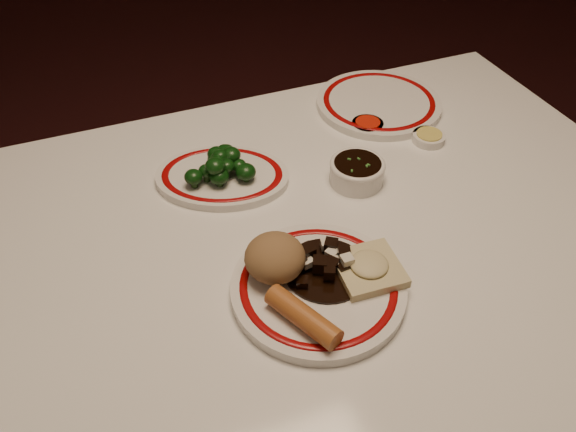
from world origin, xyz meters
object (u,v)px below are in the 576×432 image
at_px(dining_table, 330,268).
at_px(broccoli_pile, 222,164).
at_px(fried_wonton, 369,268).
at_px(main_plate, 318,288).
at_px(stirfry_heap, 325,265).
at_px(broccoli_plate, 222,176).
at_px(rice_mound, 275,258).
at_px(spring_roll, 303,316).
at_px(soy_bowl, 357,172).

relative_size(dining_table, broccoli_pile, 9.70).
bearing_deg(fried_wonton, main_plate, 175.51).
height_order(fried_wonton, stirfry_heap, stirfry_heap).
xyz_separation_m(fried_wonton, broccoli_plate, (-0.13, 0.31, -0.02)).
bearing_deg(main_plate, rice_mound, 138.76).
bearing_deg(broccoli_pile, fried_wonton, -66.46).
distance_m(broccoli_plate, broccoli_pile, 0.03).
bearing_deg(rice_mound, spring_roll, -88.67).
xyz_separation_m(dining_table, broccoli_pile, (-0.13, 0.19, 0.13)).
bearing_deg(soy_bowl, stirfry_heap, -128.30).
height_order(rice_mound, stirfry_heap, rice_mound).
bearing_deg(soy_bowl, spring_roll, -128.99).
bearing_deg(broccoli_plate, stirfry_heap, -74.94).
distance_m(spring_roll, broccoli_plate, 0.36).
distance_m(stirfry_heap, soy_bowl, 0.24).
distance_m(main_plate, soy_bowl, 0.27).
bearing_deg(broccoli_plate, soy_bowl, -22.21).
height_order(spring_roll, fried_wonton, spring_roll).
xyz_separation_m(main_plate, stirfry_heap, (0.02, 0.02, 0.02)).
bearing_deg(rice_mound, dining_table, 27.33).
bearing_deg(dining_table, stirfry_heap, -122.96).
bearing_deg(stirfry_heap, broccoli_pile, 105.23).
bearing_deg(broccoli_pile, spring_roll, -88.87).
distance_m(fried_wonton, stirfry_heap, 0.06).
distance_m(spring_roll, fried_wonton, 0.14).
relative_size(spring_roll, soy_bowl, 1.20).
bearing_deg(main_plate, fried_wonton, -4.49).
height_order(stirfry_heap, broccoli_pile, broccoli_pile).
bearing_deg(spring_roll, soy_bowl, 25.82).
height_order(spring_roll, soy_bowl, spring_roll).
distance_m(main_plate, stirfry_heap, 0.04).
relative_size(main_plate, stirfry_heap, 2.45).
bearing_deg(rice_mound, fried_wonton, -21.38).
distance_m(rice_mound, soy_bowl, 0.28).
height_order(main_plate, stirfry_heap, stirfry_heap).
bearing_deg(broccoli_plate, spring_roll, -88.85).
bearing_deg(rice_mound, soy_bowl, 37.38).
xyz_separation_m(dining_table, main_plate, (-0.08, -0.11, 0.10)).
relative_size(rice_mound, broccoli_plate, 0.31).
height_order(spring_roll, stirfry_heap, same).
bearing_deg(dining_table, rice_mound, -152.67).
height_order(dining_table, rice_mound, rice_mound).
relative_size(broccoli_plate, soy_bowl, 3.00).
distance_m(stirfry_heap, broccoli_plate, 0.29).
relative_size(broccoli_pile, soy_bowl, 1.27).
relative_size(rice_mound, stirfry_heap, 0.70).
bearing_deg(main_plate, broccoli_plate, 100.33).
relative_size(main_plate, broccoli_plate, 1.08).
distance_m(main_plate, fried_wonton, 0.08).
distance_m(spring_roll, broccoli_pile, 0.36).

